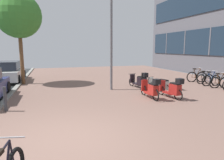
# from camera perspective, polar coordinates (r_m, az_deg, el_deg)

# --- Properties ---
(ground) EXTENTS (21.00, 40.00, 0.13)m
(ground) POSITION_cam_1_polar(r_m,az_deg,el_deg) (5.80, 2.40, -15.07)
(ground) COLOR #212425
(bicycle_rack_03) EXTENTS (1.31, 0.47, 0.96)m
(bicycle_rack_03) POSITION_cam_1_polar(r_m,az_deg,el_deg) (13.49, 28.56, -0.59)
(bicycle_rack_03) COLOR black
(bicycle_rack_03) RESTS_ON ground
(bicycle_rack_04) EXTENTS (1.40, 0.48, 0.99)m
(bicycle_rack_04) POSITION_cam_1_polar(r_m,az_deg,el_deg) (14.05, 26.59, -0.06)
(bicycle_rack_04) COLOR black
(bicycle_rack_04) RESTS_ON ground
(bicycle_rack_05) EXTENTS (1.28, 0.48, 0.92)m
(bicycle_rack_05) POSITION_cam_1_polar(r_m,az_deg,el_deg) (14.73, 25.13, 0.34)
(bicycle_rack_05) COLOR black
(bicycle_rack_05) RESTS_ON ground
(bicycle_rack_06) EXTENTS (1.44, 0.51, 1.03)m
(bicycle_rack_06) POSITION_cam_1_polar(r_m,az_deg,el_deg) (15.25, 23.14, 0.87)
(bicycle_rack_06) COLOR black
(bicycle_rack_06) RESTS_ON ground
(scooter_near) EXTENTS (0.68, 1.80, 0.99)m
(scooter_near) POSITION_cam_1_polar(r_m,az_deg,el_deg) (11.86, 8.02, -0.22)
(scooter_near) COLOR black
(scooter_near) RESTS_ON ground
(scooter_mid) EXTENTS (0.52, 1.76, 1.03)m
(scooter_mid) POSITION_cam_1_polar(r_m,az_deg,el_deg) (9.48, 11.23, -2.55)
(scooter_mid) COLOR black
(scooter_mid) RESTS_ON ground
(scooter_far) EXTENTS (0.75, 1.71, 0.74)m
(scooter_far) POSITION_cam_1_polar(r_m,az_deg,el_deg) (11.17, 13.63, -1.33)
(scooter_far) COLOR black
(scooter_far) RESTS_ON ground
(scooter_extra) EXTENTS (0.59, 1.75, 1.03)m
(scooter_extra) POSITION_cam_1_polar(r_m,az_deg,el_deg) (9.80, 16.99, -2.40)
(scooter_extra) COLOR black
(scooter_extra) RESTS_ON ground
(parked_car_far) EXTENTS (1.92, 3.97, 1.44)m
(parked_car_far) POSITION_cam_1_polar(r_m,az_deg,el_deg) (16.02, -27.72, 2.07)
(parked_car_far) COLOR silver
(parked_car_far) RESTS_ON ground
(lamp_post) EXTENTS (0.20, 0.52, 5.91)m
(lamp_post) POSITION_cam_1_polar(r_m,az_deg,el_deg) (11.22, -0.22, 13.83)
(lamp_post) COLOR slate
(lamp_post) RESTS_ON ground
(street_tree) EXTENTS (2.85, 2.85, 5.84)m
(street_tree) POSITION_cam_1_polar(r_m,az_deg,el_deg) (14.54, -25.24, 16.33)
(street_tree) COLOR brown
(street_tree) RESTS_ON ground
(bollard_far) EXTENTS (0.12, 0.12, 0.94)m
(bollard_far) POSITION_cam_1_polar(r_m,az_deg,el_deg) (8.45, -28.33, -4.86)
(bollard_far) COLOR #38383D
(bollard_far) RESTS_ON ground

